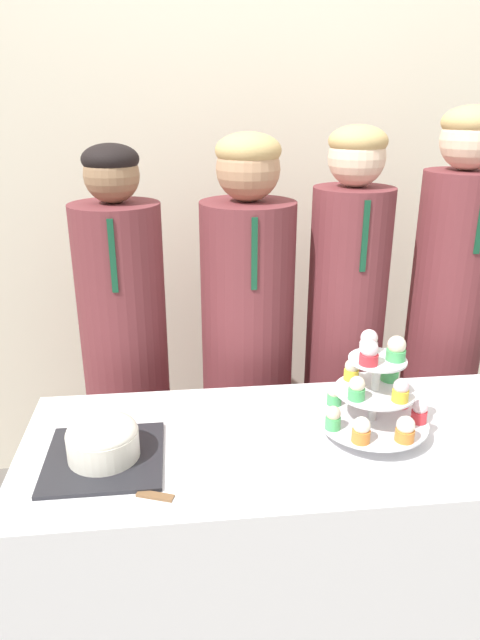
# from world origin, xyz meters

# --- Properties ---
(wall_back) EXTENTS (9.00, 0.06, 2.70)m
(wall_back) POSITION_xyz_m (0.00, 1.39, 1.35)
(wall_back) COLOR beige
(wall_back) RESTS_ON ground_plane
(table) EXTENTS (1.49, 0.58, 0.77)m
(table) POSITION_xyz_m (0.00, 0.29, 0.39)
(table) COLOR white
(table) RESTS_ON ground_plane
(round_cake) EXTENTS (0.28, 0.28, 0.11)m
(round_cake) POSITION_xyz_m (-0.53, 0.24, 0.82)
(round_cake) COLOR #232328
(round_cake) RESTS_ON table
(cake_knife) EXTENTS (0.27, 0.11, 0.01)m
(cake_knife) POSITION_xyz_m (-0.36, 0.07, 0.77)
(cake_knife) COLOR silver
(cake_knife) RESTS_ON table
(cupcake_stand) EXTENTS (0.28, 0.28, 0.28)m
(cupcake_stand) POSITION_xyz_m (0.14, 0.28, 0.89)
(cupcake_stand) COLOR silver
(cupcake_stand) RESTS_ON table
(student_0) EXTENTS (0.28, 0.29, 1.46)m
(student_0) POSITION_xyz_m (-0.52, 0.85, 0.69)
(student_0) COLOR brown
(student_0) RESTS_ON ground_plane
(student_1) EXTENTS (0.31, 0.32, 1.49)m
(student_1) POSITION_xyz_m (-0.11, 0.85, 0.71)
(student_1) COLOR brown
(student_1) RESTS_ON ground_plane
(student_2) EXTENTS (0.27, 0.27, 1.51)m
(student_2) POSITION_xyz_m (0.23, 0.85, 0.73)
(student_2) COLOR brown
(student_2) RESTS_ON ground_plane
(student_3) EXTENTS (0.27, 0.27, 1.56)m
(student_3) POSITION_xyz_m (0.60, 0.85, 0.76)
(student_3) COLOR brown
(student_3) RESTS_ON ground_plane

